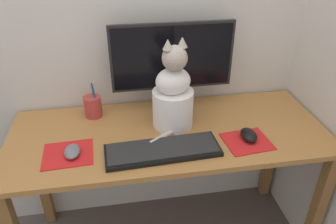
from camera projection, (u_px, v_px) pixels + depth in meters
desk at (169, 150)px, 1.53m from camera, size 1.42×0.57×0.73m
monitor at (172, 62)px, 1.51m from camera, size 0.57×0.17×0.43m
keyboard at (163, 150)px, 1.33m from camera, size 0.47×0.18×0.02m
mousepad_left at (68, 154)px, 1.32m from camera, size 0.21×0.18×0.00m
mousepad_right at (247, 141)px, 1.40m from camera, size 0.21×0.19×0.00m
computer_mouse_left at (72, 151)px, 1.31m from camera, size 0.06×0.10×0.03m
computer_mouse_right at (249, 135)px, 1.40m from camera, size 0.07×0.10×0.04m
cat at (173, 95)px, 1.44m from camera, size 0.24×0.28×0.42m
pen_cup at (93, 106)px, 1.55m from camera, size 0.08×0.08×0.18m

